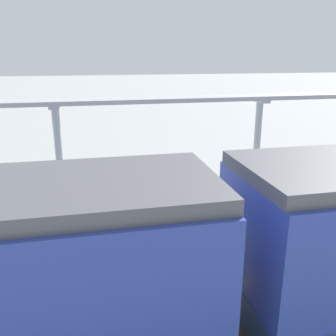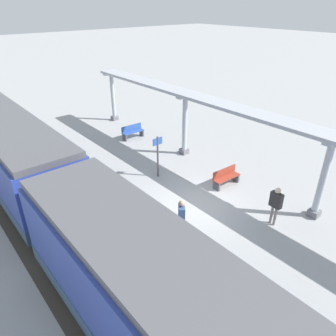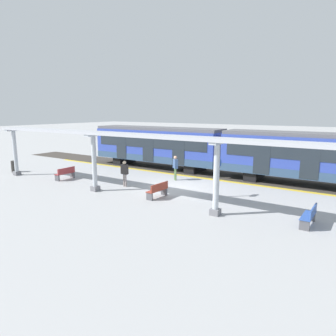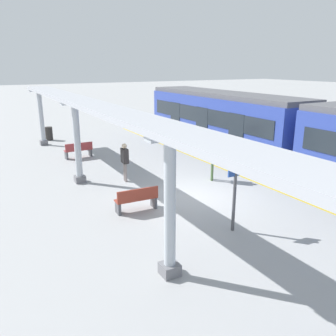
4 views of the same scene
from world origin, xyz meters
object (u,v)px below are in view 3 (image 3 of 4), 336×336
at_px(train_near_carriage, 157,146).
at_px(bench_far_end, 65,173).
at_px(train_far_carriage, 313,158).
at_px(bench_near_end, 310,216).
at_px(platform_info_sign, 219,174).
at_px(canopy_pillar_second, 94,163).
at_px(passenger_by_the_benches, 125,171).
at_px(passenger_waiting_near_edge, 175,165).
at_px(canopy_pillar_third, 216,178).
at_px(trash_bin, 14,166).
at_px(bench_mid_platform, 158,190).
at_px(canopy_pillar_nearest, 15,152).

distance_m(train_near_carriage, bench_far_end, 8.17).
xyz_separation_m(train_far_carriage, bench_near_end, (7.73, 1.10, -1.38)).
xyz_separation_m(bench_far_end, platform_info_sign, (-1.79, 11.07, 0.89)).
height_order(train_far_carriage, canopy_pillar_second, canopy_pillar_second).
xyz_separation_m(bench_near_end, passenger_by_the_benches, (-0.84, -11.18, 0.62)).
relative_size(platform_info_sign, passenger_waiting_near_edge, 1.27).
distance_m(canopy_pillar_third, bench_far_end, 12.35).
bearing_deg(passenger_waiting_near_edge, platform_info_sign, 61.65).
bearing_deg(train_near_carriage, train_far_carriage, 90.00).
distance_m(trash_bin, platform_info_sign, 16.93).
height_order(bench_near_end, trash_bin, trash_bin).
bearing_deg(canopy_pillar_second, canopy_pillar_third, 90.00).
xyz_separation_m(bench_mid_platform, passenger_waiting_near_edge, (-4.34, -1.56, 0.64)).
relative_size(canopy_pillar_nearest, trash_bin, 3.86).
bearing_deg(bench_mid_platform, passenger_by_the_benches, -105.37).
xyz_separation_m(canopy_pillar_nearest, canopy_pillar_third, (0.00, 16.56, 0.00)).
xyz_separation_m(train_far_carriage, platform_info_sign, (5.79, -4.01, -0.50)).
height_order(bench_mid_platform, passenger_by_the_benches, passenger_by_the_benches).
xyz_separation_m(canopy_pillar_third, trash_bin, (-0.61, -17.92, -1.32)).
height_order(canopy_pillar_third, bench_far_end, canopy_pillar_third).
relative_size(bench_near_end, passenger_by_the_benches, 0.88).
bearing_deg(train_far_carriage, bench_near_end, 8.11).
distance_m(bench_near_end, passenger_waiting_near_edge, 10.41).
height_order(canopy_pillar_third, trash_bin, canopy_pillar_third).
bearing_deg(canopy_pillar_third, canopy_pillar_second, -90.00).
bearing_deg(trash_bin, bench_far_end, 94.90).
relative_size(train_near_carriage, train_far_carriage, 1.00).
height_order(canopy_pillar_third, passenger_by_the_benches, canopy_pillar_third).
height_order(train_far_carriage, bench_far_end, train_far_carriage).
bearing_deg(platform_info_sign, train_near_carriage, -124.66).
bearing_deg(trash_bin, platform_info_sign, 97.75).
xyz_separation_m(bench_far_end, trash_bin, (0.49, -5.68, 0.01)).
height_order(canopy_pillar_second, bench_near_end, canopy_pillar_second).
bearing_deg(bench_near_end, canopy_pillar_third, -76.45).
xyz_separation_m(platform_info_sign, passenger_waiting_near_edge, (-2.35, -4.35, -0.24)).
height_order(bench_mid_platform, passenger_waiting_near_edge, passenger_waiting_near_edge).
bearing_deg(bench_far_end, train_near_carriage, 160.47).
height_order(canopy_pillar_third, bench_mid_platform, canopy_pillar_third).
bearing_deg(bench_near_end, train_far_carriage, -171.89).
height_order(canopy_pillar_second, bench_far_end, canopy_pillar_second).
bearing_deg(train_far_carriage, trash_bin, -68.75).
xyz_separation_m(canopy_pillar_third, bench_mid_platform, (-0.90, -3.95, -1.33)).
relative_size(canopy_pillar_second, passenger_by_the_benches, 2.05).
bearing_deg(trash_bin, train_near_carriage, 133.95).
xyz_separation_m(train_far_carriage, canopy_pillar_second, (8.68, -10.90, -0.05)).
relative_size(train_near_carriage, bench_near_end, 7.85).
distance_m(canopy_pillar_second, bench_mid_platform, 4.40).
distance_m(canopy_pillar_third, platform_info_sign, 3.14).
distance_m(canopy_pillar_nearest, canopy_pillar_second, 8.51).
height_order(train_near_carriage, passenger_by_the_benches, train_near_carriage).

